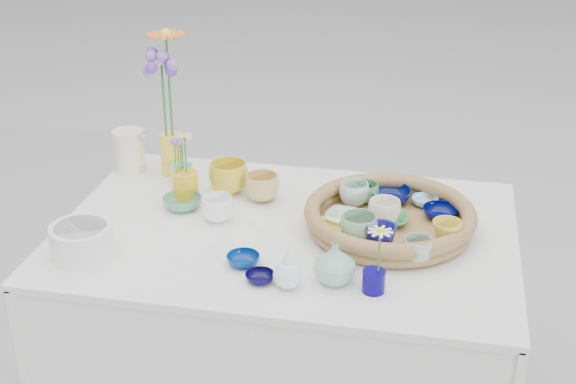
# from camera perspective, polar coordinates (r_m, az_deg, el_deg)

# --- Properties ---
(wicker_tray) EXTENTS (0.47, 0.47, 0.08)m
(wicker_tray) POSITION_cam_1_polar(r_m,az_deg,el_deg) (2.23, 7.24, -1.84)
(wicker_tray) COLOR brown
(wicker_tray) RESTS_ON display_table
(tray_ceramic_0) EXTENTS (0.14, 0.14, 0.04)m
(tray_ceramic_0) POSITION_cam_1_polar(r_m,az_deg,el_deg) (2.35, 7.20, -0.25)
(tray_ceramic_0) COLOR #040C44
(tray_ceramic_0) RESTS_ON wicker_tray
(tray_ceramic_1) EXTENTS (0.11, 0.11, 0.03)m
(tray_ceramic_1) POSITION_cam_1_polar(r_m,az_deg,el_deg) (2.29, 10.77, -1.45)
(tray_ceramic_1) COLOR #02064E
(tray_ceramic_1) RESTS_ON wicker_tray
(tray_ceramic_2) EXTENTS (0.09, 0.09, 0.07)m
(tray_ceramic_2) POSITION_cam_1_polar(r_m,az_deg,el_deg) (2.13, 11.20, -2.94)
(tray_ceramic_2) COLOR gold
(tray_ceramic_2) RESTS_ON wicker_tray
(tray_ceramic_3) EXTENTS (0.10, 0.10, 0.02)m
(tray_ceramic_3) POSITION_cam_1_polar(r_m,az_deg,el_deg) (2.24, 7.24, -1.94)
(tray_ceramic_3) COLOR #449954
(tray_ceramic_3) RESTS_ON wicker_tray
(tray_ceramic_4) EXTENTS (0.11, 0.11, 0.08)m
(tray_ceramic_4) POSITION_cam_1_polar(r_m,az_deg,el_deg) (2.12, 5.06, -2.65)
(tray_ceramic_4) COLOR #78A682
(tray_ceramic_4) RESTS_ON wicker_tray
(tray_ceramic_5) EXTENTS (0.12, 0.12, 0.03)m
(tray_ceramic_5) POSITION_cam_1_polar(r_m,az_deg,el_deg) (2.23, 4.05, -1.88)
(tray_ceramic_5) COLOR #92C1B7
(tray_ceramic_5) RESTS_ON wicker_tray
(tray_ceramic_6) EXTENTS (0.10, 0.10, 0.07)m
(tray_ceramic_6) POSITION_cam_1_polar(r_m,az_deg,el_deg) (2.32, 4.73, -0.13)
(tray_ceramic_6) COLOR silver
(tray_ceramic_6) RESTS_ON wicker_tray
(tray_ceramic_7) EXTENTS (0.12, 0.12, 0.07)m
(tray_ceramic_7) POSITION_cam_1_polar(r_m,az_deg,el_deg) (2.22, 6.87, -1.42)
(tray_ceramic_7) COLOR white
(tray_ceramic_7) RESTS_ON wicker_tray
(tray_ceramic_8) EXTENTS (0.10, 0.10, 0.02)m
(tray_ceramic_8) POSITION_cam_1_polar(r_m,az_deg,el_deg) (2.35, 9.70, -0.66)
(tray_ceramic_8) COLOR #8BCCEA
(tray_ceramic_8) RESTS_ON wicker_tray
(tray_ceramic_9) EXTENTS (0.09, 0.09, 0.07)m
(tray_ceramic_9) POSITION_cam_1_polar(r_m,az_deg,el_deg) (2.09, 6.61, -3.29)
(tray_ceramic_9) COLOR navy
(tray_ceramic_9) RESTS_ON wicker_tray
(tray_ceramic_10) EXTENTS (0.12, 0.12, 0.02)m
(tray_ceramic_10) POSITION_cam_1_polar(r_m,az_deg,el_deg) (2.17, 3.03, -2.66)
(tray_ceramic_10) COLOR #FEFA5E
(tray_ceramic_10) RESTS_ON wicker_tray
(tray_ceramic_11) EXTENTS (0.10, 0.10, 0.06)m
(tray_ceramic_11) POSITION_cam_1_polar(r_m,az_deg,el_deg) (2.06, 9.21, -4.06)
(tray_ceramic_11) COLOR #94B6A7
(tray_ceramic_11) RESTS_ON wicker_tray
(tray_ceramic_12) EXTENTS (0.07, 0.07, 0.06)m
(tray_ceramic_12) POSITION_cam_1_polar(r_m,az_deg,el_deg) (2.34, 5.58, -0.04)
(tray_ceramic_12) COLOR #4B9A56
(tray_ceramic_12) RESTS_ON wicker_tray
(loose_ceramic_0) EXTENTS (0.14, 0.14, 0.09)m
(loose_ceramic_0) POSITION_cam_1_polar(r_m,az_deg,el_deg) (2.44, -4.26, 1.05)
(loose_ceramic_0) COLOR gold
(loose_ceramic_0) RESTS_ON display_table
(loose_ceramic_1) EXTENTS (0.12, 0.12, 0.08)m
(loose_ceramic_1) POSITION_cam_1_polar(r_m,az_deg,el_deg) (2.38, -1.86, 0.33)
(loose_ceramic_1) COLOR tan
(loose_ceramic_1) RESTS_ON display_table
(loose_ceramic_2) EXTENTS (0.13, 0.13, 0.04)m
(loose_ceramic_2) POSITION_cam_1_polar(r_m,az_deg,el_deg) (2.36, -7.52, -0.76)
(loose_ceramic_2) COLOR #569374
(loose_ceramic_2) RESTS_ON display_table
(loose_ceramic_3) EXTENTS (0.11, 0.11, 0.07)m
(loose_ceramic_3) POSITION_cam_1_polar(r_m,az_deg,el_deg) (2.27, -5.05, -1.18)
(loose_ceramic_3) COLOR white
(loose_ceramic_3) RESTS_ON display_table
(loose_ceramic_4) EXTENTS (0.10, 0.10, 0.03)m
(loose_ceramic_4) POSITION_cam_1_polar(r_m,az_deg,el_deg) (2.06, -3.20, -4.84)
(loose_ceramic_4) COLOR navy
(loose_ceramic_4) RESTS_ON display_table
(loose_ceramic_5) EXTENTS (0.10, 0.10, 0.06)m
(loose_ceramic_5) POSITION_cam_1_polar(r_m,az_deg,el_deg) (2.51, -7.52, 1.27)
(loose_ceramic_5) COLOR #C1EFE9
(loose_ceramic_5) RESTS_ON display_table
(loose_ceramic_6) EXTENTS (0.08, 0.08, 0.02)m
(loose_ceramic_6) POSITION_cam_1_polar(r_m,az_deg,el_deg) (1.99, -2.00, -6.10)
(loose_ceramic_6) COLOR #060231
(loose_ceramic_6) RESTS_ON display_table
(fluted_bowl) EXTENTS (0.21, 0.21, 0.09)m
(fluted_bowl) POSITION_cam_1_polar(r_m,az_deg,el_deg) (2.15, -14.43, -3.40)
(fluted_bowl) COLOR white
(fluted_bowl) RESTS_ON display_table
(bud_vase_paleblue) EXTENTS (0.09, 0.09, 0.11)m
(bud_vase_paleblue) POSITION_cam_1_polar(r_m,az_deg,el_deg) (1.94, -0.03, -5.41)
(bud_vase_paleblue) COLOR #CBF3FF
(bud_vase_paleblue) RESTS_ON display_table
(bud_vase_seafoam) EXTENTS (0.13, 0.13, 0.11)m
(bud_vase_seafoam) POSITION_cam_1_polar(r_m,az_deg,el_deg) (1.97, 3.35, -5.04)
(bud_vase_seafoam) COLOR #7FBB9E
(bud_vase_seafoam) RESTS_ON display_table
(bud_vase_cobalt) EXTENTS (0.06, 0.06, 0.06)m
(bud_vase_cobalt) POSITION_cam_1_polar(r_m,az_deg,el_deg) (1.95, 6.11, -6.32)
(bud_vase_cobalt) COLOR #090066
(bud_vase_cobalt) RESTS_ON display_table
(single_daisy) EXTENTS (0.09, 0.09, 0.13)m
(single_daisy) POSITION_cam_1_polar(r_m,az_deg,el_deg) (1.91, 6.50, -4.22)
(single_daisy) COLOR white
(single_daisy) RESTS_ON bud_vase_cobalt
(tall_vase_yellow) EXTENTS (0.08, 0.08, 0.13)m
(tall_vase_yellow) POSITION_cam_1_polar(r_m,az_deg,el_deg) (2.57, -8.29, 2.69)
(tall_vase_yellow) COLOR yellow
(tall_vase_yellow) RESTS_ON display_table
(gerbera) EXTENTS (0.15, 0.15, 0.34)m
(gerbera) POSITION_cam_1_polar(r_m,az_deg,el_deg) (2.49, -8.44, 7.45)
(gerbera) COLOR orange
(gerbera) RESTS_ON tall_vase_yellow
(hydrangea) EXTENTS (0.11, 0.11, 0.32)m
(hydrangea) POSITION_cam_1_polar(r_m,az_deg,el_deg) (2.50, -8.81, 6.40)
(hydrangea) COLOR #9068CA
(hydrangea) RESTS_ON tall_vase_yellow
(white_pitcher) EXTENTS (0.16, 0.12, 0.13)m
(white_pitcher) POSITION_cam_1_polar(r_m,az_deg,el_deg) (2.62, -11.23, 2.90)
(white_pitcher) COLOR beige
(white_pitcher) RESTS_ON display_table
(daisy_cup) EXTENTS (0.10, 0.10, 0.08)m
(daisy_cup) POSITION_cam_1_polar(r_m,az_deg,el_deg) (2.41, -7.32, 0.48)
(daisy_cup) COLOR yellow
(daisy_cup) RESTS_ON display_table
(daisy_posy) EXTENTS (0.10, 0.10, 0.14)m
(daisy_posy) POSITION_cam_1_polar(r_m,az_deg,el_deg) (2.38, -7.63, 3.00)
(daisy_posy) COLOR white
(daisy_posy) RESTS_ON daisy_cup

